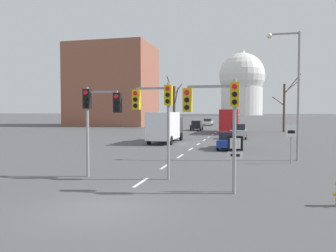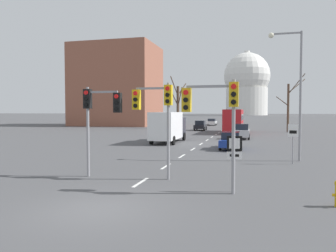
# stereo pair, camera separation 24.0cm
# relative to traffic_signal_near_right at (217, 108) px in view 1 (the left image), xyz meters

# --- Properties ---
(ground_plane) EXTENTS (800.00, 800.00, 0.00)m
(ground_plane) POSITION_rel_traffic_signal_near_right_xyz_m (-3.53, -3.16, -3.39)
(ground_plane) COLOR #4C4C4F
(lane_stripe_0) EXTENTS (0.16, 2.00, 0.01)m
(lane_stripe_0) POSITION_rel_traffic_signal_near_right_xyz_m (-3.53, 1.04, -3.38)
(lane_stripe_0) COLOR silver
(lane_stripe_0) RESTS_ON ground_plane
(lane_stripe_1) EXTENTS (0.16, 2.00, 0.01)m
(lane_stripe_1) POSITION_rel_traffic_signal_near_right_xyz_m (-3.53, 5.54, -3.38)
(lane_stripe_1) COLOR silver
(lane_stripe_1) RESTS_ON ground_plane
(lane_stripe_2) EXTENTS (0.16, 2.00, 0.01)m
(lane_stripe_2) POSITION_rel_traffic_signal_near_right_xyz_m (-3.53, 10.04, -3.38)
(lane_stripe_2) COLOR silver
(lane_stripe_2) RESTS_ON ground_plane
(lane_stripe_3) EXTENTS (0.16, 2.00, 0.01)m
(lane_stripe_3) POSITION_rel_traffic_signal_near_right_xyz_m (-3.53, 14.54, -3.38)
(lane_stripe_3) COLOR silver
(lane_stripe_3) RESTS_ON ground_plane
(lane_stripe_4) EXTENTS (0.16, 2.00, 0.01)m
(lane_stripe_4) POSITION_rel_traffic_signal_near_right_xyz_m (-3.53, 19.04, -3.38)
(lane_stripe_4) COLOR silver
(lane_stripe_4) RESTS_ON ground_plane
(lane_stripe_5) EXTENTS (0.16, 2.00, 0.01)m
(lane_stripe_5) POSITION_rel_traffic_signal_near_right_xyz_m (-3.53, 23.54, -3.38)
(lane_stripe_5) COLOR silver
(lane_stripe_5) RESTS_ON ground_plane
(lane_stripe_6) EXTENTS (0.16, 2.00, 0.01)m
(lane_stripe_6) POSITION_rel_traffic_signal_near_right_xyz_m (-3.53, 28.04, -3.38)
(lane_stripe_6) COLOR silver
(lane_stripe_6) RESTS_ON ground_plane
(lane_stripe_7) EXTENTS (0.16, 2.00, 0.01)m
(lane_stripe_7) POSITION_rel_traffic_signal_near_right_xyz_m (-3.53, 32.54, -3.38)
(lane_stripe_7) COLOR silver
(lane_stripe_7) RESTS_ON ground_plane
(lane_stripe_8) EXTENTS (0.16, 2.00, 0.01)m
(lane_stripe_8) POSITION_rel_traffic_signal_near_right_xyz_m (-3.53, 37.04, -3.38)
(lane_stripe_8) COLOR silver
(lane_stripe_8) RESTS_ON ground_plane
(lane_stripe_9) EXTENTS (0.16, 2.00, 0.01)m
(lane_stripe_9) POSITION_rel_traffic_signal_near_right_xyz_m (-3.53, 41.54, -3.38)
(lane_stripe_9) COLOR silver
(lane_stripe_9) RESTS_ON ground_plane
(traffic_signal_near_right) EXTENTS (2.23, 0.34, 4.48)m
(traffic_signal_near_right) POSITION_rel_traffic_signal_near_right_xyz_m (0.00, 0.00, 0.00)
(traffic_signal_near_right) COLOR gray
(traffic_signal_near_right) RESTS_ON ground_plane
(traffic_signal_centre_tall) EXTENTS (1.95, 0.34, 4.59)m
(traffic_signal_centre_tall) POSITION_rel_traffic_signal_near_right_xyz_m (-3.03, 1.99, 0.08)
(traffic_signal_centre_tall) COLOR gray
(traffic_signal_centre_tall) RESTS_ON ground_plane
(traffic_signal_near_left) EXTENTS (1.96, 0.34, 4.44)m
(traffic_signal_near_left) POSITION_rel_traffic_signal_near_right_xyz_m (-5.95, 1.72, -0.04)
(traffic_signal_near_left) COLOR gray
(traffic_signal_near_left) RESTS_ON ground_plane
(route_sign_post) EXTENTS (0.60, 0.08, 2.31)m
(route_sign_post) POSITION_rel_traffic_signal_near_right_xyz_m (0.70, 0.29, -1.82)
(route_sign_post) COLOR gray
(route_sign_post) RESTS_ON ground_plane
(speed_limit_sign) EXTENTS (0.60, 0.08, 2.50)m
(speed_limit_sign) POSITION_rel_traffic_signal_near_right_xyz_m (3.78, 8.20, -1.69)
(speed_limit_sign) COLOR gray
(speed_limit_sign) RESTS_ON ground_plane
(street_lamp_right) EXTENTS (2.13, 0.36, 8.39)m
(street_lamp_right) POSITION_rel_traffic_signal_near_right_xyz_m (4.00, 9.70, 1.75)
(street_lamp_right) COLOR gray
(street_lamp_right) RESTS_ON ground_plane
(sedan_near_left) EXTENTS (1.77, 4.52, 1.49)m
(sedan_near_left) POSITION_rel_traffic_signal_near_right_xyz_m (-0.40, 15.49, -2.63)
(sedan_near_left) COLOR navy
(sedan_near_left) RESTS_ON ground_plane
(sedan_near_right) EXTENTS (1.94, 4.51, 1.56)m
(sedan_near_right) POSITION_rel_traffic_signal_near_right_xyz_m (-7.59, 61.59, -2.60)
(sedan_near_right) COLOR silver
(sedan_near_right) RESTS_ON ground_plane
(sedan_mid_centre) EXTENTS (1.85, 3.92, 1.79)m
(sedan_mid_centre) POSITION_rel_traffic_signal_near_right_xyz_m (0.16, 26.10, -2.50)
(sedan_mid_centre) COLOR #B7B7BC
(sedan_mid_centre) RESTS_ON ground_plane
(sedan_far_left) EXTENTS (1.82, 3.97, 1.68)m
(sedan_far_left) POSITION_rel_traffic_signal_near_right_xyz_m (-7.15, 41.82, -2.56)
(sedan_far_left) COLOR black
(sedan_far_left) RESTS_ON ground_plane
(city_bus) EXTENTS (2.66, 10.80, 3.48)m
(city_bus) POSITION_rel_traffic_signal_near_right_xyz_m (-1.34, 36.95, -1.34)
(city_bus) COLOR red
(city_bus) RESTS_ON ground_plane
(delivery_truck) EXTENTS (2.44, 7.20, 3.14)m
(delivery_truck) POSITION_rel_traffic_signal_near_right_xyz_m (-7.07, 19.72, -1.69)
(delivery_truck) COLOR #333842
(delivery_truck) RESTS_ON ground_plane
(bare_tree_left_near) EXTENTS (3.10, 4.66, 9.82)m
(bare_tree_left_near) POSITION_rel_traffic_signal_near_right_xyz_m (-12.43, 47.75, 1.16)
(bare_tree_left_near) COLOR brown
(bare_tree_left_near) RESTS_ON ground_plane
(bare_tree_right_near) EXTENTS (4.49, 2.68, 9.00)m
(bare_tree_right_near) POSITION_rel_traffic_signal_near_right_xyz_m (6.78, 40.66, 0.76)
(bare_tree_right_near) COLOR brown
(bare_tree_right_near) RESTS_ON ground_plane
(capitol_dome) EXTENTS (36.06, 36.06, 50.94)m
(capitol_dome) POSITION_rel_traffic_signal_near_right_xyz_m (-3.53, 256.13, 21.42)
(capitol_dome) COLOR silver
(capitol_dome) RESTS_ON ground_plane
(apartment_block_left) EXTENTS (18.00, 14.00, 18.05)m
(apartment_block_left) POSITION_rel_traffic_signal_near_right_xyz_m (-28.69, 56.66, 5.64)
(apartment_block_left) COLOR #935642
(apartment_block_left) RESTS_ON ground_plane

